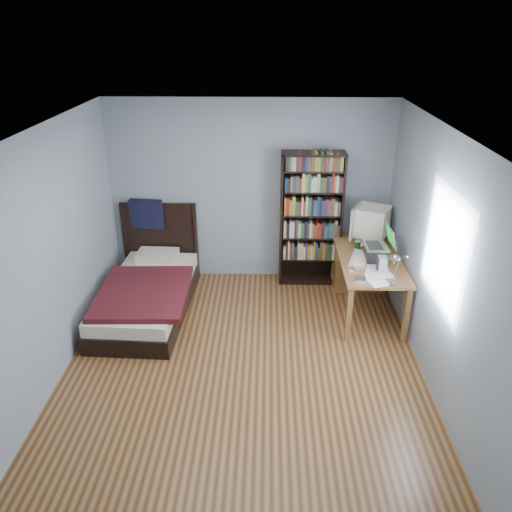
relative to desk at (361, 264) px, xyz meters
The scene contains 14 objects.
room 2.35m from the desk, 132.23° to the right, with size 4.20×4.24×2.50m.
desk is the anchor object (origin of this frame).
crt_monitor 0.60m from the desk, 37.94° to the left, with size 0.57×0.52×0.49m.
laptop 0.65m from the desk, 81.76° to the right, with size 0.36×0.36×0.43m.
desk_lamp 1.68m from the desk, 89.70° to the right, with size 0.21×0.46×0.55m.
keyboard 0.63m from the desk, 105.62° to the right, with size 0.19×0.48×0.03m, color #B7AE98.
speaker 0.92m from the desk, 85.47° to the right, with size 0.10×0.10×0.19m, color #949496.
soda_can 0.46m from the desk, 116.76° to the right, with size 0.07×0.07×0.12m, color #083B08.
mouse 0.35m from the desk, 115.92° to the right, with size 0.06×0.11×0.04m, color silver.
phone_silver 0.85m from the desk, 107.00° to the right, with size 0.06×0.11×0.02m, color #AEAFB3.
phone_grey 0.96m from the desk, 108.60° to the right, with size 0.04×0.08×0.02m, color #949496.
external_drive 1.11m from the desk, 101.65° to the right, with size 0.12×0.12×0.03m, color #949496.
bookshelf 0.91m from the desk, 155.40° to the left, with size 0.83×0.30×1.85m.
bed 2.83m from the desk, 169.96° to the right, with size 1.11×2.10×1.16m.
Camera 1 is at (0.24, -4.38, 3.38)m, focal length 35.00 mm.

